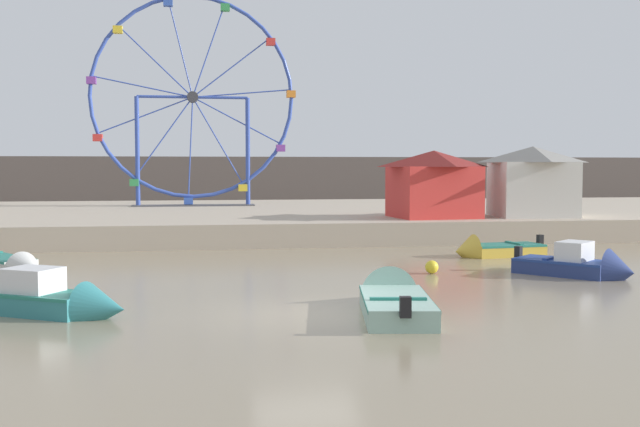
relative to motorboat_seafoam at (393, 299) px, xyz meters
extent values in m
plane|color=gray|center=(-2.17, -0.18, -0.26)|extent=(240.00, 240.00, 0.00)
cube|color=tan|center=(-2.17, 26.26, 0.27)|extent=(110.00, 24.20, 1.05)
cube|color=#564C47|center=(-2.17, 46.46, 1.94)|extent=(140.00, 3.00, 4.40)
cube|color=#93BCAD|center=(-0.14, -0.87, -0.02)|extent=(2.06, 3.71, 0.48)
cube|color=#237566|center=(-0.14, -0.87, 0.18)|extent=(2.08, 3.68, 0.08)
cone|color=#93BCAD|center=(0.21, 1.32, -0.02)|extent=(1.59, 1.18, 1.45)
cube|color=black|center=(-0.43, -2.70, 0.33)|extent=(0.27, 0.24, 0.44)
cube|color=#237566|center=(-0.21, -1.30, 0.25)|extent=(1.31, 0.36, 0.06)
cube|color=teal|center=(-9.09, 1.21, 0.00)|extent=(4.13, 3.09, 0.52)
cube|color=#237566|center=(-9.09, 1.21, 0.22)|extent=(4.11, 3.09, 0.08)
cone|color=teal|center=(-6.87, -0.06, 0.00)|extent=(1.55, 1.58, 1.18)
cube|color=silver|center=(-8.65, 0.96, 0.55)|extent=(1.55, 1.47, 0.58)
cube|color=#237566|center=(-9.53, 1.47, 0.29)|extent=(0.66, 0.99, 0.06)
cube|color=navy|center=(7.04, 4.97, -0.01)|extent=(3.06, 3.20, 0.49)
cube|color=navy|center=(7.04, 4.97, 0.20)|extent=(3.05, 3.19, 0.08)
cone|color=navy|center=(8.25, 3.58, -0.01)|extent=(1.60, 1.54, 1.42)
cube|color=black|center=(6.01, 6.15, 0.35)|extent=(0.31, 0.31, 0.44)
cube|color=silver|center=(7.28, 4.70, 0.54)|extent=(1.48, 1.45, 0.62)
cube|color=navy|center=(6.80, 5.25, 0.27)|extent=(1.07, 0.96, 0.06)
cone|color=silver|center=(-10.09, 7.17, -0.03)|extent=(1.58, 1.62, 1.07)
cube|color=gold|center=(7.27, 10.12, -0.02)|extent=(3.00, 1.71, 0.48)
cube|color=#237566|center=(7.27, 10.12, 0.18)|extent=(2.97, 1.73, 0.08)
cone|color=gold|center=(5.48, 9.91, -0.02)|extent=(0.94, 1.39, 1.31)
cube|color=black|center=(8.78, 10.30, 0.33)|extent=(0.23, 0.26, 0.44)
cube|color=#237566|center=(7.62, 10.16, 0.25)|extent=(0.30, 1.18, 0.06)
torus|color=#334CA8|center=(-5.15, 30.11, 7.66)|extent=(12.77, 0.24, 12.77)
cylinder|color=#38383D|center=(-5.15, 30.11, 7.66)|extent=(0.70, 0.50, 0.70)
cylinder|color=#334CA8|center=(-8.06, 30.11, 6.51)|extent=(5.86, 0.08, 2.37)
cube|color=red|center=(-10.98, 30.11, 5.08)|extent=(0.56, 0.48, 0.44)
cylinder|color=#334CA8|center=(-6.98, 30.11, 5.12)|extent=(3.72, 0.08, 5.13)
cube|color=#33934C|center=(-8.81, 30.11, 2.29)|extent=(0.56, 0.48, 0.44)
cylinder|color=#334CA8|center=(-5.31, 30.11, 4.53)|extent=(0.41, 0.08, 6.26)
cube|color=#3356B7|center=(-5.48, 30.11, 1.12)|extent=(0.56, 0.48, 0.44)
cylinder|color=#334CA8|center=(-3.60, 30.11, 4.94)|extent=(3.18, 0.08, 5.48)
cube|color=yellow|center=(-2.04, 30.11, 1.94)|extent=(0.56, 0.48, 0.44)
cylinder|color=#334CA8|center=(-2.37, 30.11, 6.21)|extent=(5.59, 0.08, 2.97)
cube|color=purple|center=(0.40, 30.11, 4.48)|extent=(0.56, 0.48, 0.44)
cylinder|color=#334CA8|center=(-2.03, 30.11, 7.94)|extent=(6.25, 0.08, 0.65)
cube|color=orange|center=(1.09, 30.11, 7.94)|extent=(0.56, 0.48, 0.44)
cylinder|color=#334CA8|center=(-2.68, 30.11, 9.58)|extent=(4.99, 0.08, 3.91)
cube|color=red|center=(-0.21, 30.11, 11.23)|extent=(0.56, 0.48, 0.44)
cylinder|color=#334CA8|center=(-4.11, 30.11, 10.61)|extent=(2.15, 0.08, 5.94)
cube|color=#33934C|center=(-3.07, 30.11, 13.29)|extent=(0.56, 0.48, 0.44)
cylinder|color=#334CA8|center=(-5.87, 30.11, 10.71)|extent=(1.53, 0.08, 6.11)
cube|color=#3356B7|center=(-6.60, 30.11, 13.47)|extent=(0.56, 0.48, 0.44)
cylinder|color=#334CA8|center=(-7.41, 30.11, 9.83)|extent=(4.57, 0.08, 4.40)
cube|color=yellow|center=(-9.66, 30.11, 11.72)|extent=(0.56, 0.48, 0.44)
cylinder|color=#334CA8|center=(-8.22, 30.11, 8.27)|extent=(6.16, 0.08, 1.29)
cube|color=purple|center=(-11.30, 30.11, 8.59)|extent=(0.56, 0.48, 0.44)
cylinder|color=#334CA8|center=(-8.60, 30.11, 4.23)|extent=(0.28, 0.28, 6.86)
cylinder|color=#334CA8|center=(-1.71, 30.11, 4.23)|extent=(0.28, 0.28, 6.86)
cylinder|color=#334CA8|center=(-5.15, 30.11, 7.66)|extent=(6.89, 0.18, 0.18)
cube|color=#4C4C51|center=(-5.15, 30.11, 0.83)|extent=(7.69, 1.20, 0.08)
cube|color=silver|center=(11.65, 17.22, 2.15)|extent=(4.00, 3.65, 2.71)
pyramid|color=gray|center=(11.65, 17.22, 3.89)|extent=(4.40, 4.02, 0.80)
cube|color=red|center=(6.57, 17.33, 2.04)|extent=(4.07, 3.77, 2.49)
pyramid|color=maroon|center=(6.57, 17.33, 3.67)|extent=(4.48, 4.15, 0.80)
sphere|color=yellow|center=(2.86, 5.84, -0.04)|extent=(0.44, 0.44, 0.44)
camera|label=1|loc=(-4.60, -17.55, 3.25)|focal=41.61mm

